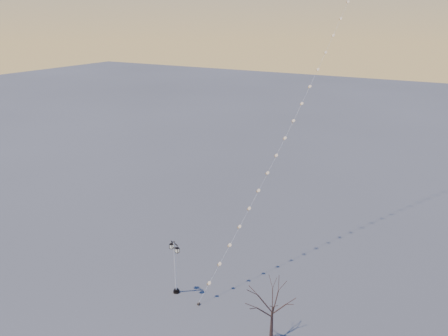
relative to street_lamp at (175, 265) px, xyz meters
The scene contains 4 objects.
ground 3.57m from the street_lamp, 72.40° to the right, with size 300.00×300.00×0.00m, color #4F4F4F.
street_lamp is the anchor object (origin of this frame).
bare_tree 9.46m from the street_lamp, ahead, with size 2.63×2.63×4.37m.
kite_train 28.14m from the street_lamp, 70.99° to the left, with size 8.40×39.40×45.41m.
Camera 1 is at (17.80, -22.56, 22.70)m, focal length 33.36 mm.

